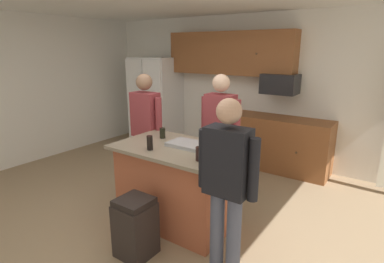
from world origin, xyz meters
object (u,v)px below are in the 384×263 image
Objects in this scene: trash_bin at (135,227)px; person_guest_by_door at (146,125)px; person_guest_right at (220,129)px; tumbler_amber at (221,147)px; kitchen_island at (177,184)px; serving_tray at (188,144)px; mug_blue_stoneware at (228,144)px; glass_pilsner at (163,133)px; microwave_over_range at (280,84)px; glass_dark_ale at (199,154)px; glass_short_whisky at (150,143)px; person_elder_center at (227,178)px; refrigerator at (156,102)px.

person_guest_by_door is at bearing 128.13° from trash_bin.
person_guest_right is 0.86m from tumbler_amber.
serving_tray reaches higher than kitchen_island.
serving_tray is (-0.40, -0.20, -0.03)m from mug_blue_stoneware.
trash_bin is (0.39, -0.90, -0.70)m from glass_pilsner.
microwave_over_range is 1.63m from person_guest_right.
kitchen_island is 9.63× the size of tumbler_amber.
glass_dark_ale reaches higher than trash_bin.
microwave_over_range is 2.34m from tumbler_amber.
glass_short_whisky is 0.47m from glass_pilsner.
glass_dark_ale is at bearing -104.69° from tumbler_amber.
microwave_over_range is 0.33× the size of person_guest_by_door.
person_guest_by_door is 1.63m from trash_bin.
glass_short_whisky is at bearing 16.84° from person_elder_center.
refrigerator is at bearing 137.85° from serving_tray.
microwave_over_range is 4.69× the size of mug_blue_stoneware.
refrigerator is at bearing 133.10° from glass_pilsner.
refrigerator is at bearing 130.28° from glass_short_whisky.
glass_short_whisky is (-0.27, -1.06, 0.04)m from person_guest_right.
mug_blue_stoneware is at bearing 26.66° from serving_tray.
mug_blue_stoneware is at bearing 7.35° from glass_pilsner.
glass_short_whisky is (0.72, -0.70, 0.05)m from person_guest_by_door.
refrigerator is at bearing 137.96° from glass_dark_ale.
kitchen_island is at bearing -97.86° from microwave_over_range.
microwave_over_range is 2.62m from glass_dark_ale.
trash_bin is at bearing 45.44° from person_elder_center.
person_guest_right is 1.05m from person_guest_by_door.
trash_bin is (2.31, -2.96, -0.62)m from refrigerator.
glass_short_whisky reaches higher than trash_bin.
glass_pilsner is 0.86× the size of tumbler_amber.
kitchen_island is 0.83× the size of person_guest_right.
person_elder_center is 12.85× the size of glass_pilsner.
refrigerator reaches higher than mug_blue_stoneware.
person_guest_by_door is 14.09× the size of mug_blue_stoneware.
person_guest_right is at bearing 82.75° from kitchen_island.
kitchen_island is at bearing 152.62° from glass_dark_ale.
tumbler_amber reaches higher than kitchen_island.
glass_pilsner is at bearing -172.65° from mug_blue_stoneware.
glass_pilsner reaches higher than trash_bin.
refrigerator is 4.13m from person_elder_center.
kitchen_island is 2.32× the size of trash_bin.
microwave_over_range is 2.56m from kitchen_island.
glass_pilsner is 0.90× the size of glass_dark_ale.
refrigerator is 3.26m from glass_short_whisky.
mug_blue_stoneware is 1.30m from trash_bin.
mug_blue_stoneware reaches higher than kitchen_island.
kitchen_island is 0.50m from serving_tray.
microwave_over_range reaches higher than glass_pilsner.
microwave_over_range is 2.89m from person_elder_center.
mug_blue_stoneware is 0.85m from glass_pilsner.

